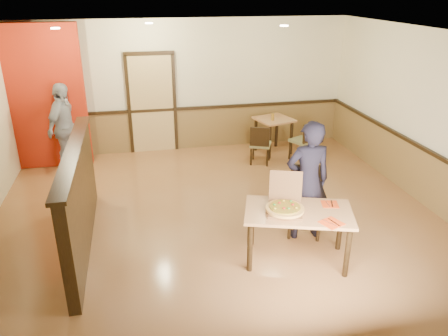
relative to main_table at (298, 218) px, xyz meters
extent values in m
plane|color=#A36E3F|center=(-0.79, 1.16, -0.63)|extent=(7.00, 7.00, 0.00)
plane|color=black|center=(-0.79, 1.16, 2.17)|extent=(7.00, 7.00, 0.00)
plane|color=beige|center=(-0.79, 4.66, 0.77)|extent=(7.00, 0.00, 7.00)
plane|color=beige|center=(2.71, 1.16, 0.77)|extent=(0.00, 7.00, 7.00)
cube|color=olive|center=(-0.79, 4.63, -0.18)|extent=(7.00, 0.04, 0.90)
cube|color=black|center=(-0.79, 4.61, 0.29)|extent=(7.00, 0.06, 0.06)
cube|color=olive|center=(2.68, 1.16, -0.18)|extent=(0.04, 7.00, 0.90)
cube|color=black|center=(2.66, 1.16, 0.29)|extent=(0.06, 7.00, 0.06)
cube|color=#DBB770|center=(-1.59, 4.62, 0.42)|extent=(0.90, 0.06, 2.10)
cube|color=black|center=(-2.79, 0.96, 0.07)|extent=(0.14, 3.00, 1.40)
cube|color=black|center=(-2.79, 0.96, 0.79)|extent=(0.20, 3.10, 0.05)
cube|color=#A7200B|center=(-3.69, 4.16, 0.77)|extent=(1.60, 0.20, 2.78)
cylinder|color=#FFD6B2|center=(-3.09, 2.96, 2.15)|extent=(0.14, 0.14, 0.02)
cylinder|color=#FFD6B2|center=(-1.59, 3.66, 2.15)|extent=(0.14, 0.14, 0.02)
cylinder|color=#FFD6B2|center=(0.61, 2.66, 2.15)|extent=(0.14, 0.14, 0.02)
cube|color=#B37D4B|center=(0.00, 0.00, 0.09)|extent=(1.54, 1.16, 0.04)
cylinder|color=black|center=(-0.67, -0.12, -0.28)|extent=(0.07, 0.07, 0.69)
cylinder|color=black|center=(-0.48, 0.48, -0.28)|extent=(0.07, 0.07, 0.69)
cylinder|color=black|center=(0.48, -0.48, -0.28)|extent=(0.07, 0.07, 0.69)
cylinder|color=black|center=(0.67, 0.12, -0.28)|extent=(0.07, 0.07, 0.69)
cube|color=olive|center=(0.35, 0.63, -0.13)|extent=(0.64, 0.64, 0.06)
cube|color=black|center=(0.43, 0.84, 0.14)|extent=(0.46, 0.21, 0.47)
cylinder|color=black|center=(0.09, 0.51, -0.41)|extent=(0.05, 0.05, 0.43)
cylinder|color=black|center=(0.24, 0.89, -0.41)|extent=(0.05, 0.05, 0.43)
cylinder|color=black|center=(0.47, 0.36, -0.41)|extent=(0.05, 0.05, 0.43)
cylinder|color=black|center=(0.62, 0.74, -0.41)|extent=(0.05, 0.05, 0.43)
cube|color=olive|center=(0.50, 3.43, -0.22)|extent=(0.53, 0.53, 0.05)
cube|color=black|center=(0.43, 3.26, 0.00)|extent=(0.37, 0.19, 0.39)
cylinder|color=black|center=(0.72, 3.51, -0.45)|extent=(0.04, 0.04, 0.35)
cylinder|color=black|center=(0.59, 3.21, -0.45)|extent=(0.04, 0.04, 0.35)
cylinder|color=black|center=(0.41, 3.65, -0.45)|extent=(0.04, 0.04, 0.35)
cylinder|color=black|center=(0.28, 3.34, -0.45)|extent=(0.04, 0.04, 0.35)
cube|color=olive|center=(1.40, 3.43, -0.21)|extent=(0.56, 0.56, 0.05)
cube|color=black|center=(1.49, 3.26, 0.02)|extent=(0.37, 0.22, 0.40)
cylinder|color=black|center=(1.47, 3.66, -0.44)|extent=(0.04, 0.04, 0.36)
cylinder|color=black|center=(1.63, 3.35, -0.44)|extent=(0.04, 0.04, 0.36)
cylinder|color=black|center=(1.17, 3.50, -0.44)|extent=(0.04, 0.04, 0.36)
cylinder|color=black|center=(1.33, 3.19, -0.44)|extent=(0.04, 0.04, 0.36)
cube|color=#B37D4B|center=(0.95, 3.98, 0.12)|extent=(0.89, 0.89, 0.04)
cylinder|color=black|center=(0.76, 3.63, -0.26)|extent=(0.07, 0.07, 0.73)
cylinder|color=black|center=(0.61, 4.16, -0.26)|extent=(0.07, 0.07, 0.73)
cylinder|color=black|center=(1.29, 3.79, -0.26)|extent=(0.07, 0.07, 0.73)
cylinder|color=black|center=(1.14, 4.32, -0.26)|extent=(0.07, 0.07, 0.73)
imported|color=black|center=(0.33, 0.55, 0.25)|extent=(0.65, 0.44, 1.76)
imported|color=#94959C|center=(-3.32, 3.86, 0.24)|extent=(0.79, 1.10, 1.74)
cube|color=brown|center=(-0.19, 0.01, 0.12)|extent=(0.54, 0.54, 0.03)
cube|color=brown|center=(-0.11, 0.24, 0.35)|extent=(0.43, 0.21, 0.42)
cylinder|color=#E2AD52|center=(-0.19, 0.01, 0.16)|extent=(0.52, 0.52, 0.03)
cube|color=#EE4410|center=(0.28, -0.38, 0.11)|extent=(0.32, 0.32, 0.01)
cylinder|color=white|center=(0.25, -0.38, 0.12)|extent=(0.09, 0.20, 0.01)
cube|color=white|center=(0.31, -0.38, 0.12)|extent=(0.10, 0.21, 0.00)
cube|color=#EE4410|center=(0.47, 0.08, 0.11)|extent=(0.26, 0.26, 0.00)
cylinder|color=white|center=(0.44, 0.08, 0.12)|extent=(0.05, 0.18, 0.01)
cube|color=white|center=(0.50, 0.08, 0.11)|extent=(0.06, 0.19, 0.00)
cylinder|color=#986B1B|center=(0.87, 3.85, 0.22)|extent=(0.06, 0.06, 0.15)
camera|label=1|loc=(-1.96, -4.65, 2.79)|focal=35.00mm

